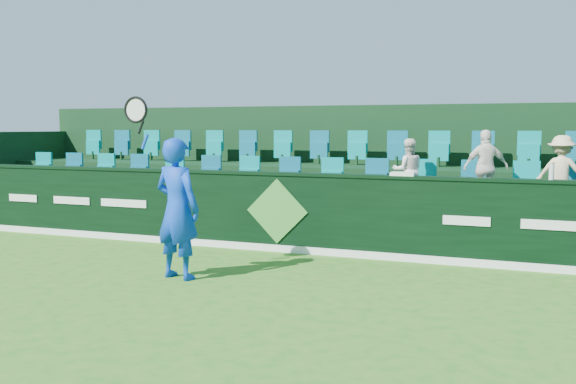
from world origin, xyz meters
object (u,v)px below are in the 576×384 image
at_px(spectator_left, 408,171).
at_px(tennis_player, 177,208).
at_px(spectator_middle, 486,168).
at_px(drinks_bottle, 552,172).
at_px(towel, 403,174).
at_px(spectator_right, 561,172).

bearing_deg(spectator_left, tennis_player, 33.68).
bearing_deg(spectator_middle, tennis_player, 19.91).
relative_size(tennis_player, drinks_bottle, 11.45).
xyz_separation_m(spectator_left, towel, (0.14, -1.12, 0.02)).
bearing_deg(spectator_middle, drinks_bottle, 109.38).
relative_size(towel, drinks_bottle, 1.65).
bearing_deg(tennis_player, towel, 41.49).
relative_size(tennis_player, towel, 6.92).
xyz_separation_m(spectator_middle, drinks_bottle, (1.00, -1.12, 0.03)).
xyz_separation_m(tennis_player, spectator_middle, (3.85, 3.49, 0.44)).
bearing_deg(towel, drinks_bottle, 0.00).
xyz_separation_m(spectator_left, spectator_right, (2.47, 0.00, 0.03)).
height_order(spectator_left, towel, spectator_left).
bearing_deg(towel, spectator_left, 96.98).
relative_size(spectator_middle, spectator_right, 1.07).
distance_m(spectator_middle, towel, 1.62).
height_order(tennis_player, drinks_bottle, tennis_player).
height_order(spectator_right, towel, spectator_right).
bearing_deg(drinks_bottle, spectator_right, 81.61).
xyz_separation_m(tennis_player, towel, (2.68, 2.37, 0.38)).
bearing_deg(spectator_left, towel, 76.73).
bearing_deg(spectator_left, drinks_bottle, 133.79).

